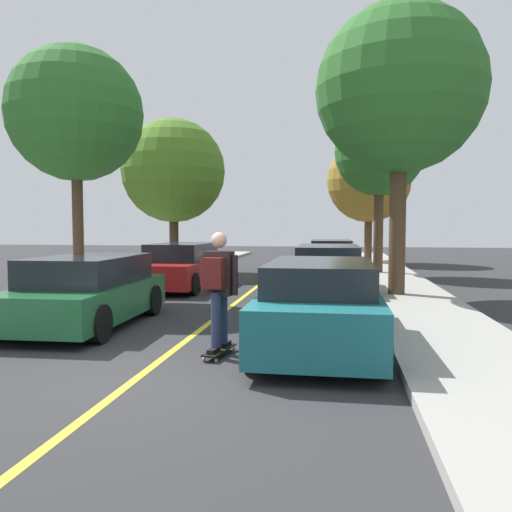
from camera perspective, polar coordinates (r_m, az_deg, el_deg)
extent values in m
plane|color=#2D2D30|center=(6.67, -13.49, -13.40)|extent=(80.00, 80.00, 0.00)
cube|color=#9E9B93|center=(6.45, 26.25, -13.62)|extent=(2.13, 56.00, 0.14)
cube|color=gold|center=(10.37, -4.91, -7.22)|extent=(0.12, 39.20, 0.01)
cube|color=#1E5B33|center=(10.23, -18.44, -4.73)|extent=(1.92, 4.09, 0.64)
cube|color=black|center=(10.25, -18.26, -1.46)|extent=(1.66, 2.71, 0.52)
cylinder|color=black|center=(8.72, -17.21, -7.29)|extent=(0.24, 0.65, 0.64)
cylinder|color=black|center=(9.54, -26.49, -6.58)|extent=(0.24, 0.65, 0.64)
cylinder|color=black|center=(11.14, -11.55, -4.88)|extent=(0.24, 0.65, 0.64)
cylinder|color=black|center=(11.79, -19.32, -4.55)|extent=(0.24, 0.65, 0.64)
cube|color=maroon|center=(15.63, -8.44, -1.73)|extent=(1.78, 4.41, 0.67)
cube|color=black|center=(15.79, -8.24, 0.49)|extent=(1.56, 2.78, 0.52)
cylinder|color=black|center=(13.99, -7.11, -3.14)|extent=(0.22, 0.64, 0.64)
cylinder|color=black|center=(14.53, -13.33, -2.96)|extent=(0.22, 0.64, 0.64)
cylinder|color=black|center=(16.87, -4.22, -1.99)|extent=(0.22, 0.64, 0.64)
cylinder|color=black|center=(17.33, -9.51, -1.89)|extent=(0.22, 0.64, 0.64)
cube|color=#196066|center=(8.20, 7.27, -6.22)|extent=(1.78, 4.51, 0.74)
cube|color=black|center=(7.96, 7.26, -2.21)|extent=(1.57, 2.70, 0.45)
cylinder|color=black|center=(9.82, 2.71, -5.93)|extent=(0.22, 0.64, 0.64)
cylinder|color=black|center=(9.78, 12.44, -6.06)|extent=(0.22, 0.64, 0.64)
cylinder|color=black|center=(6.81, -0.29, -10.16)|extent=(0.22, 0.64, 0.64)
cylinder|color=black|center=(6.74, 13.96, -10.40)|extent=(0.22, 0.64, 0.64)
cube|color=#38383D|center=(14.73, 8.09, -1.96)|extent=(1.95, 4.72, 0.72)
cube|color=black|center=(14.46, 8.10, 0.27)|extent=(1.70, 3.00, 0.46)
cylinder|color=black|center=(16.42, 5.02, -2.15)|extent=(0.23, 0.64, 0.64)
cylinder|color=black|center=(16.41, 11.23, -2.20)|extent=(0.23, 0.64, 0.64)
cylinder|color=black|center=(13.15, 4.15, -3.54)|extent=(0.23, 0.64, 0.64)
cylinder|color=black|center=(13.14, 11.92, -3.62)|extent=(0.23, 0.64, 0.64)
cube|color=maroon|center=(20.58, 8.38, -0.45)|extent=(1.90, 4.07, 0.70)
cube|color=black|center=(20.48, 8.40, 1.16)|extent=(1.64, 2.75, 0.46)
cylinder|color=black|center=(21.89, 6.16, -0.75)|extent=(0.24, 0.65, 0.64)
cylinder|color=black|center=(21.92, 10.42, -0.78)|extent=(0.24, 0.65, 0.64)
cylinder|color=black|center=(19.29, 6.05, -1.32)|extent=(0.24, 0.65, 0.64)
cylinder|color=black|center=(19.34, 10.89, -1.35)|extent=(0.24, 0.65, 0.64)
cylinder|color=#4C3823|center=(13.64, -19.32, 3.17)|extent=(0.27, 0.27, 3.52)
sphere|color=#2D6B28|center=(13.92, -19.56, 14.79)|extent=(3.35, 3.35, 3.35)
cylinder|color=#3D2D1E|center=(20.69, -9.18, 2.38)|extent=(0.36, 0.36, 2.81)
sphere|color=#4C7A23|center=(20.80, -9.25, 9.42)|extent=(4.12, 4.12, 4.12)
cylinder|color=#4C3823|center=(13.68, 15.57, 3.76)|extent=(0.42, 0.42, 3.77)
sphere|color=#2D6B28|center=(14.11, 15.81, 17.56)|extent=(4.28, 4.28, 4.28)
cylinder|color=#4C3823|center=(19.84, 13.56, 3.56)|extent=(0.36, 0.36, 3.69)
sphere|color=#2D6B28|center=(20.03, 13.67, 11.36)|extent=(3.36, 3.36, 3.36)
cylinder|color=#4C3823|center=(26.23, 12.46, 2.49)|extent=(0.38, 0.38, 2.75)
sphere|color=olive|center=(26.32, 12.54, 8.25)|extent=(4.16, 4.16, 4.16)
cube|color=black|center=(7.62, -4.11, -10.45)|extent=(0.36, 0.87, 0.02)
cylinder|color=beige|center=(7.98, -3.77, -10.29)|extent=(0.03, 0.06, 0.06)
cylinder|color=beige|center=(7.91, -2.48, -10.41)|extent=(0.03, 0.06, 0.06)
cylinder|color=beige|center=(7.38, -5.86, -11.45)|extent=(0.03, 0.06, 0.06)
cylinder|color=beige|center=(7.30, -4.48, -11.60)|extent=(0.03, 0.06, 0.06)
cube|color=#99999E|center=(7.93, -3.13, -10.07)|extent=(0.11, 0.06, 0.02)
cube|color=#99999E|center=(7.33, -5.18, -11.22)|extent=(0.11, 0.06, 0.02)
cube|color=black|center=(7.81, -3.47, -9.79)|extent=(0.14, 0.27, 0.06)
cube|color=black|center=(7.42, -4.79, -10.51)|extent=(0.14, 0.27, 0.06)
cylinder|color=#283351|center=(7.63, -3.77, -6.80)|extent=(0.17, 0.17, 0.80)
cylinder|color=#283351|center=(7.41, -4.50, -7.11)|extent=(0.17, 0.17, 0.80)
cube|color=black|center=(7.43, -4.15, -1.94)|extent=(0.43, 0.29, 0.64)
sphere|color=tan|center=(7.40, -4.17, 1.80)|extent=(0.23, 0.23, 0.23)
cylinder|color=black|center=(7.53, -5.86, -2.03)|extent=(0.10, 0.10, 0.58)
cylinder|color=black|center=(7.34, -2.39, -2.16)|extent=(0.10, 0.10, 0.58)
cube|color=#4C1414|center=(7.25, -4.78, -1.92)|extent=(0.33, 0.23, 0.44)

